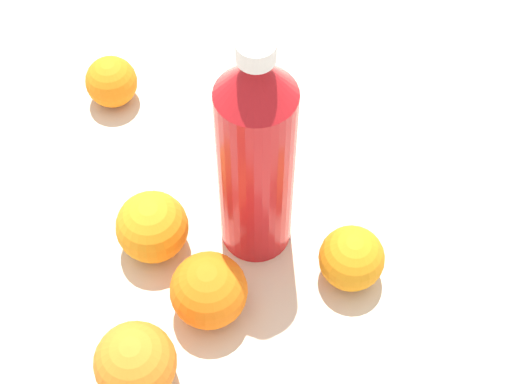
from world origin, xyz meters
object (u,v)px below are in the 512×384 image
water_bottle (256,158)px  orange_1 (135,363)px  orange_2 (352,258)px  orange_0 (111,82)px  orange_3 (152,227)px  orange_4 (209,291)px

water_bottle → orange_1: (-0.17, 0.11, -0.10)m
orange_2 → orange_0: bearing=50.8°
orange_3 → water_bottle: bearing=-78.4°
orange_1 → orange_3: orange_1 is taller
orange_0 → orange_2: (-0.24, -0.29, 0.00)m
orange_0 → orange_4: 0.32m
orange_3 → orange_1: bearing=-178.8°
orange_4 → orange_1: bearing=141.5°
orange_4 → water_bottle: bearing=-24.4°
orange_0 → orange_1: 0.37m
orange_1 → orange_2: size_ratio=1.15×
orange_2 → orange_3: bearing=83.1°
water_bottle → orange_4: 0.14m
orange_1 → orange_4: bearing=-38.5°
orange_0 → orange_2: 0.37m
orange_2 → orange_3: (0.03, 0.21, 0.00)m
orange_0 → water_bottle: bearing=-135.1°
orange_2 → orange_4: orange_4 is taller
orange_0 → orange_3: size_ratio=0.82×
water_bottle → orange_3: (-0.02, 0.11, -0.10)m
orange_3 → orange_2: bearing=-96.9°
orange_1 → orange_2: (0.13, -0.21, -0.01)m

